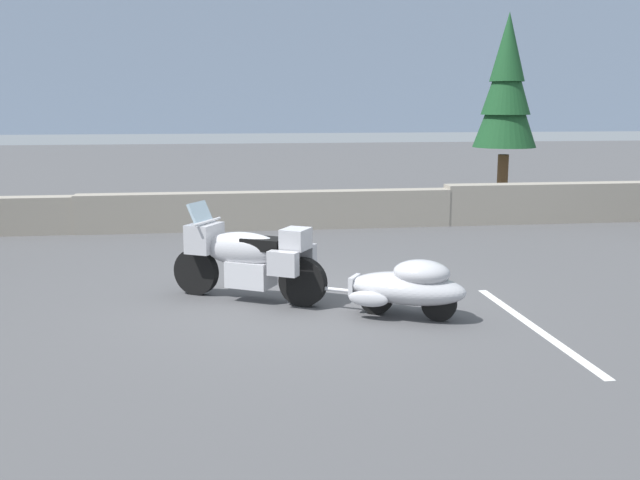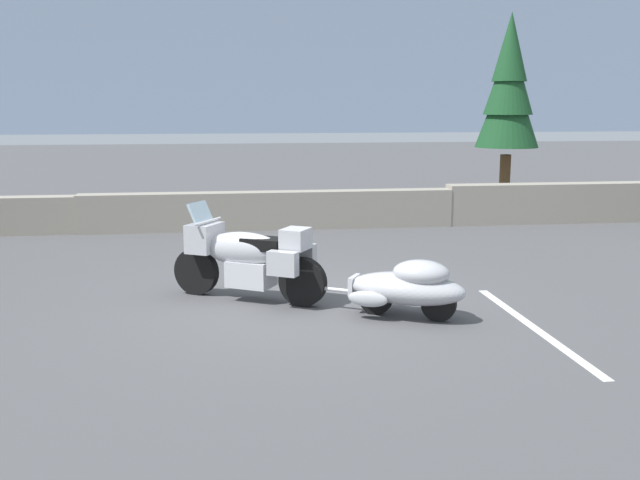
# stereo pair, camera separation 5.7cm
# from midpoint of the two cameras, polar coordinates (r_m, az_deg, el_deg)

# --- Properties ---
(ground_plane) EXTENTS (80.00, 80.00, 0.00)m
(ground_plane) POSITION_cam_midpoint_polar(r_m,az_deg,el_deg) (10.17, -1.58, -4.84)
(ground_plane) COLOR #4C4C4F
(stone_guard_wall) EXTENTS (24.00, 0.51, 0.89)m
(stone_guard_wall) POSITION_cam_midpoint_polar(r_m,az_deg,el_deg) (16.08, -1.74, 2.38)
(stone_guard_wall) COLOR gray
(stone_guard_wall) RESTS_ON ground
(distant_ridgeline) EXTENTS (240.00, 80.00, 16.00)m
(distant_ridgeline) POSITION_cam_midpoint_polar(r_m,az_deg,el_deg) (105.98, -7.20, 13.33)
(distant_ridgeline) COLOR #8C9EB7
(distant_ridgeline) RESTS_ON ground
(touring_motorcycle) EXTENTS (2.07, 1.42, 1.33)m
(touring_motorcycle) POSITION_cam_midpoint_polar(r_m,az_deg,el_deg) (10.23, -5.45, -1.22)
(touring_motorcycle) COLOR black
(touring_motorcycle) RESTS_ON ground
(car_shaped_trailer) EXTENTS (2.09, 1.42, 0.76)m
(car_shaped_trailer) POSITION_cam_midpoint_polar(r_m,az_deg,el_deg) (9.45, 6.93, -3.54)
(car_shaped_trailer) COLOR black
(car_shaped_trailer) RESTS_ON ground
(pine_tree_tall) EXTENTS (1.56, 1.56, 4.87)m
(pine_tree_tall) POSITION_cam_midpoint_polar(r_m,az_deg,el_deg) (19.26, 14.38, 11.25)
(pine_tree_tall) COLOR brown
(pine_tree_tall) RESTS_ON ground
(parking_stripe_marker) EXTENTS (0.12, 3.60, 0.01)m
(parking_stripe_marker) POSITION_cam_midpoint_polar(r_m,az_deg,el_deg) (9.46, 16.25, -6.44)
(parking_stripe_marker) COLOR silver
(parking_stripe_marker) RESTS_ON ground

